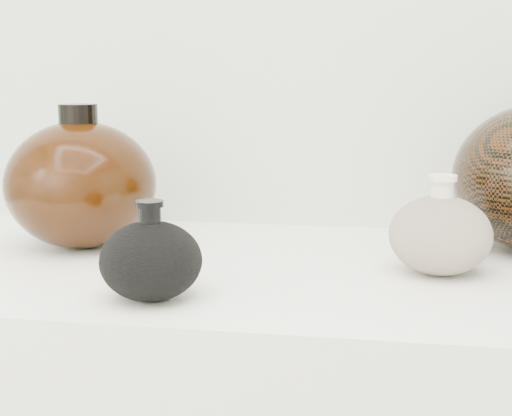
# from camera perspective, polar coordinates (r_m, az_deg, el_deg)

# --- Properties ---
(black_gourd_vase) EXTENTS (0.13, 0.13, 0.11)m
(black_gourd_vase) POSITION_cam_1_polar(r_m,az_deg,el_deg) (0.78, -8.40, -4.13)
(black_gourd_vase) COLOR black
(black_gourd_vase) RESTS_ON display_counter
(cream_gourd_vase) EXTENTS (0.16, 0.16, 0.12)m
(cream_gourd_vase) POSITION_cam_1_polar(r_m,az_deg,el_deg) (0.90, 14.51, -2.04)
(cream_gourd_vase) COLOR beige
(cream_gourd_vase) RESTS_ON display_counter
(left_round_pot) EXTENTS (0.24, 0.24, 0.20)m
(left_round_pot) POSITION_cam_1_polar(r_m,az_deg,el_deg) (1.03, -13.81, 1.87)
(left_round_pot) COLOR black
(left_round_pot) RESTS_ON display_counter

